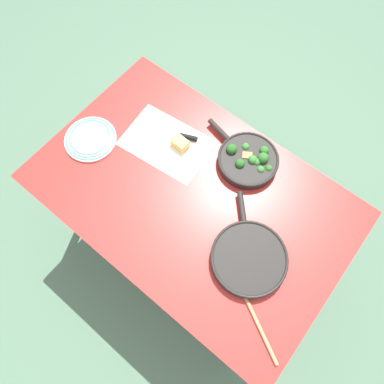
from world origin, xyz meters
name	(u,v)px	position (x,y,z in m)	size (l,w,h in m)	color
ground_plane	(192,239)	(0.00, 0.00, 0.00)	(14.00, 14.00, 0.00)	#51755B
dining_table_red	(192,200)	(0.00, 0.00, 0.68)	(1.34, 0.86, 0.76)	#B72D28
skillet_broccoli	(248,159)	(-0.10, -0.27, 0.79)	(0.39, 0.27, 0.08)	black
skillet_eggs	(249,258)	(-0.35, 0.08, 0.78)	(0.35, 0.36, 0.05)	black
wooden_spoon	(248,303)	(-0.44, 0.21, 0.77)	(0.34, 0.20, 0.02)	tan
parchment_sheet	(167,143)	(0.25, -0.12, 0.76)	(0.41, 0.30, 0.00)	silver
grater_knife	(176,135)	(0.24, -0.18, 0.77)	(0.27, 0.14, 0.02)	silver
cheese_block	(180,143)	(0.19, -0.15, 0.78)	(0.07, 0.05, 0.05)	#E0C15B
dinner_plate_stack	(90,138)	(0.52, 0.08, 0.77)	(0.24, 0.24, 0.03)	white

